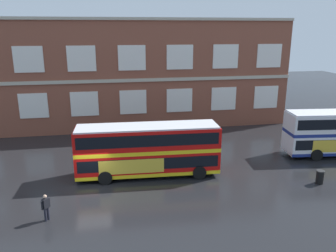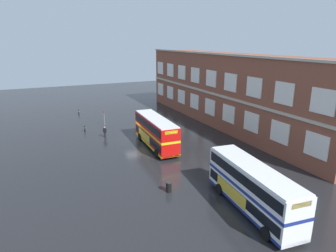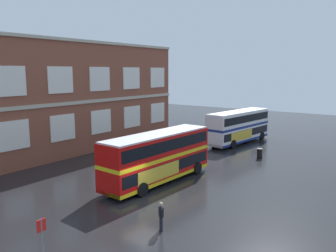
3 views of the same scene
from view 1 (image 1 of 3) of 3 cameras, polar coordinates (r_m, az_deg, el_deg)
ground_plane at (r=27.53m, az=-12.32°, el=-8.42°), size 120.00×120.00×0.00m
brick_terminal_building at (r=41.48m, az=-13.71°, el=8.35°), size 47.11×8.19×12.33m
double_decker_near at (r=26.63m, az=-3.38°, el=-3.92°), size 11.10×3.24×4.07m
waiting_passenger at (r=22.25m, az=-19.69°, el=-12.52°), size 0.51×0.53×1.70m
station_litter_bin at (r=28.17m, az=24.01°, el=-7.77°), size 0.60×0.60×1.03m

